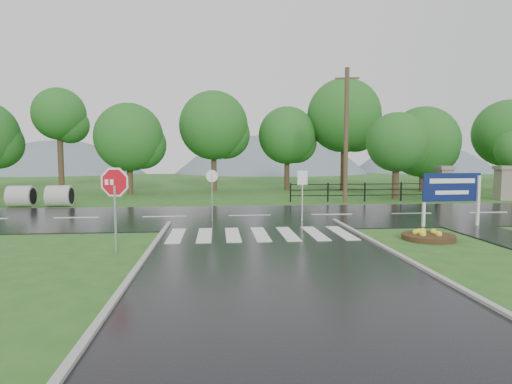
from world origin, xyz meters
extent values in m
plane|color=#2A5D1F|center=(0.00, 0.00, 0.00)|extent=(120.00, 120.00, 0.00)
cube|color=black|center=(0.00, 10.00, 0.00)|extent=(90.00, 8.00, 0.04)
cube|color=black|center=(8.50, 4.00, 0.00)|extent=(2.20, 11.00, 0.04)
cube|color=silver|center=(-3.00, 5.00, 0.06)|extent=(0.50, 2.80, 0.02)
cube|color=silver|center=(-2.00, 5.00, 0.06)|extent=(0.50, 2.80, 0.02)
cube|color=silver|center=(-1.00, 5.00, 0.06)|extent=(0.50, 2.80, 0.02)
cube|color=silver|center=(0.00, 5.00, 0.06)|extent=(0.50, 2.80, 0.02)
cube|color=silver|center=(1.00, 5.00, 0.06)|extent=(0.50, 2.80, 0.02)
cube|color=silver|center=(2.00, 5.00, 0.06)|extent=(0.50, 2.80, 0.02)
cube|color=silver|center=(3.00, 5.00, 0.06)|extent=(0.50, 2.80, 0.02)
cube|color=#A3A39B|center=(-3.55, -4.00, 0.00)|extent=(0.15, 24.00, 0.12)
cube|color=gray|center=(13.00, 16.00, 1.00)|extent=(0.80, 0.80, 2.00)
cube|color=#6B6659|center=(13.00, 16.00, 2.12)|extent=(1.00, 1.00, 0.24)
cube|color=gray|center=(17.00, 16.00, 1.00)|extent=(0.80, 0.80, 2.00)
cube|color=#6B6659|center=(17.00, 16.00, 2.12)|extent=(1.00, 1.00, 0.24)
cube|color=black|center=(7.75, 16.00, 0.40)|extent=(9.50, 0.05, 0.05)
cube|color=black|center=(7.75, 16.00, 0.75)|extent=(9.50, 0.05, 0.05)
cube|color=black|center=(7.75, 16.00, 1.10)|extent=(9.50, 0.05, 0.05)
cube|color=black|center=(3.00, 16.00, 0.60)|extent=(0.08, 0.08, 1.20)
cube|color=black|center=(12.50, 16.00, 0.60)|extent=(0.08, 0.08, 1.20)
cube|color=black|center=(17.50, 16.00, 0.60)|extent=(0.08, 0.08, 1.20)
sphere|color=slate|center=(-28.00, 65.00, -14.40)|extent=(40.00, 40.00, 40.00)
sphere|color=slate|center=(8.00, 65.00, -17.28)|extent=(48.00, 48.00, 48.00)
sphere|color=slate|center=(36.00, 65.00, -12.96)|extent=(36.00, 36.00, 36.00)
cylinder|color=#9E9B93|center=(-12.58, 15.00, 0.60)|extent=(1.30, 1.20, 1.20)
cylinder|color=#9E9B93|center=(-10.48, 15.00, 0.60)|extent=(1.30, 1.20, 1.20)
cube|color=#939399|center=(-4.56, 2.76, 1.00)|extent=(0.06, 0.06, 2.00)
cylinder|color=white|center=(-4.56, 2.77, 2.10)|extent=(1.17, 0.30, 1.20)
cylinder|color=red|center=(-4.56, 2.76, 2.10)|extent=(1.02, 0.27, 1.04)
cube|color=silver|center=(6.72, 6.22, 1.04)|extent=(0.11, 0.11, 2.08)
cube|color=silver|center=(9.01, 6.22, 1.04)|extent=(0.11, 0.11, 2.08)
cube|color=#0B164A|center=(7.87, 6.22, 1.61)|extent=(2.50, 0.22, 1.14)
cube|color=white|center=(7.87, 6.18, 1.87)|extent=(1.97, 0.14, 0.19)
cube|color=white|center=(7.87, 6.18, 1.40)|extent=(1.45, 0.10, 0.16)
cylinder|color=#332111|center=(5.67, 3.75, 0.09)|extent=(1.76, 1.76, 0.18)
cube|color=#939399|center=(2.14, 8.07, 1.05)|extent=(0.04, 0.04, 2.10)
cube|color=white|center=(2.14, 8.05, 1.93)|extent=(0.47, 0.19, 0.61)
cylinder|color=#939399|center=(-1.76, 8.36, 1.06)|extent=(0.06, 0.06, 2.11)
cylinder|color=white|center=(-1.76, 8.34, 2.01)|extent=(0.51, 0.19, 0.53)
cylinder|color=#473523|center=(6.32, 15.50, 4.09)|extent=(0.27, 0.27, 8.18)
cube|color=brown|center=(6.32, 15.50, 7.55)|extent=(1.44, 0.39, 0.09)
cylinder|color=#3D2B1C|center=(10.39, 17.50, 1.58)|extent=(0.47, 0.47, 3.16)
sphere|color=#1C5C1C|center=(10.39, 17.50, 3.79)|extent=(3.96, 3.96, 3.96)
camera|label=1|loc=(-1.55, -10.13, 2.86)|focal=30.00mm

